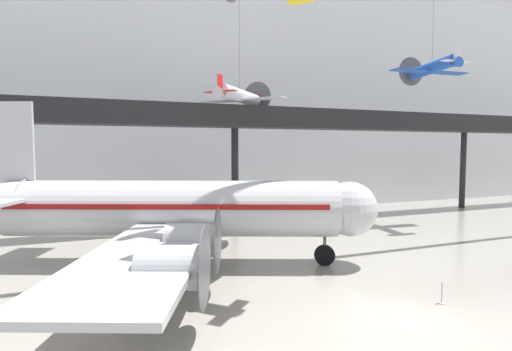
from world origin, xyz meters
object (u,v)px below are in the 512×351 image
at_px(suspended_plane_silver_racer, 240,96).
at_px(suspended_plane_blue_trainer, 432,68).
at_px(stanchion_barrier, 442,297).
at_px(airliner_silver_main, 170,209).

bearing_deg(suspended_plane_silver_racer, suspended_plane_blue_trainer, -56.26).
height_order(suspended_plane_blue_trainer, stanchion_barrier, suspended_plane_blue_trainer).
distance_m(suspended_plane_silver_racer, stanchion_barrier, 24.30).
distance_m(airliner_silver_main, suspended_plane_blue_trainer, 28.36).
bearing_deg(airliner_silver_main, stanchion_barrier, -23.24).
bearing_deg(airliner_silver_main, suspended_plane_blue_trainer, 31.70).
height_order(airliner_silver_main, stanchion_barrier, airliner_silver_main).
xyz_separation_m(suspended_plane_blue_trainer, stanchion_barrier, (-14.48, -15.54, -14.77)).
bearing_deg(suspended_plane_blue_trainer, airliner_silver_main, 103.41).
distance_m(airliner_silver_main, stanchion_barrier, 16.15).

